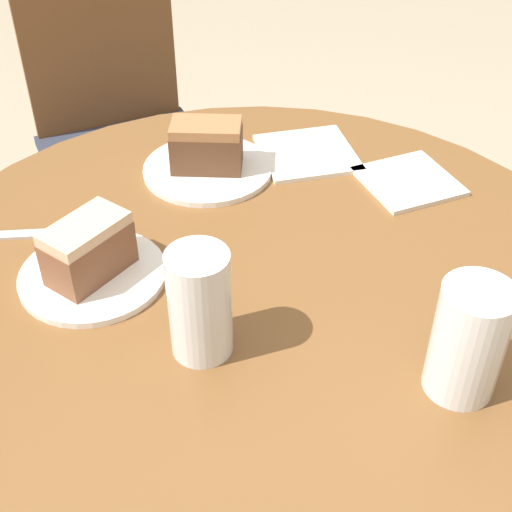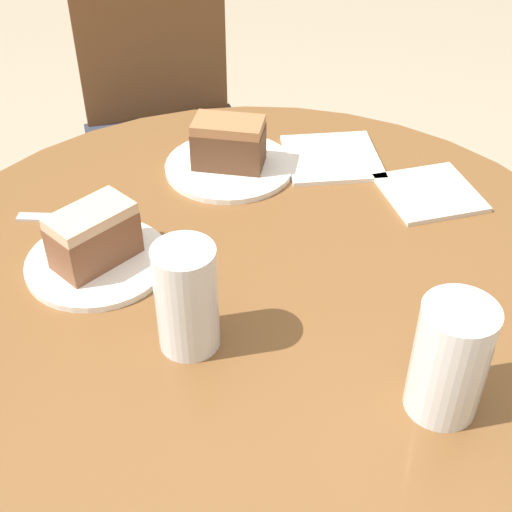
{
  "view_description": "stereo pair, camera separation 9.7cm",
  "coord_description": "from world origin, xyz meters",
  "px_view_note": "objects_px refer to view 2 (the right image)",
  "views": [
    {
      "loc": [
        -0.27,
        -0.7,
        1.39
      ],
      "look_at": [
        0.0,
        0.0,
        0.79
      ],
      "focal_mm": 50.0,
      "sensor_mm": 36.0,
      "label": 1
    },
    {
      "loc": [
        -0.18,
        -0.73,
        1.39
      ],
      "look_at": [
        0.0,
        0.0,
        0.79
      ],
      "focal_mm": 50.0,
      "sensor_mm": 36.0,
      "label": 2
    }
  ],
  "objects_px": {
    "plate_far": "(229,167)",
    "cake_slice_far": "(229,143)",
    "chair": "(169,138)",
    "plate_near": "(98,262)",
    "cake_slice_near": "(93,236)",
    "glass_water": "(187,303)",
    "glass_lemonade": "(449,364)"
  },
  "relations": [
    {
      "from": "plate_far",
      "to": "cake_slice_far",
      "type": "height_order",
      "value": "cake_slice_far"
    },
    {
      "from": "cake_slice_far",
      "to": "chair",
      "type": "bearing_deg",
      "value": 93.37
    },
    {
      "from": "plate_near",
      "to": "cake_slice_near",
      "type": "relative_size",
      "value": 1.52
    },
    {
      "from": "plate_far",
      "to": "cake_slice_far",
      "type": "xyz_separation_m",
      "value": [
        0.0,
        0.0,
        0.05
      ]
    },
    {
      "from": "plate_near",
      "to": "glass_water",
      "type": "bearing_deg",
      "value": -60.78
    },
    {
      "from": "glass_lemonade",
      "to": "glass_water",
      "type": "height_order",
      "value": "glass_lemonade"
    },
    {
      "from": "glass_water",
      "to": "chair",
      "type": "bearing_deg",
      "value": 84.49
    },
    {
      "from": "plate_far",
      "to": "glass_lemonade",
      "type": "height_order",
      "value": "glass_lemonade"
    },
    {
      "from": "glass_lemonade",
      "to": "glass_water",
      "type": "bearing_deg",
      "value": 147.57
    },
    {
      "from": "cake_slice_near",
      "to": "cake_slice_far",
      "type": "height_order",
      "value": "cake_slice_near"
    },
    {
      "from": "glass_lemonade",
      "to": "cake_slice_far",
      "type": "bearing_deg",
      "value": 103.03
    },
    {
      "from": "plate_near",
      "to": "chair",
      "type": "bearing_deg",
      "value": 76.44
    },
    {
      "from": "plate_far",
      "to": "glass_lemonade",
      "type": "xyz_separation_m",
      "value": [
        0.13,
        -0.56,
        0.06
      ]
    },
    {
      "from": "plate_far",
      "to": "glass_lemonade",
      "type": "distance_m",
      "value": 0.57
    },
    {
      "from": "plate_near",
      "to": "plate_far",
      "type": "xyz_separation_m",
      "value": [
        0.24,
        0.21,
        0.0
      ]
    },
    {
      "from": "cake_slice_far",
      "to": "glass_lemonade",
      "type": "bearing_deg",
      "value": -76.97
    },
    {
      "from": "plate_near",
      "to": "glass_water",
      "type": "relative_size",
      "value": 1.39
    },
    {
      "from": "plate_near",
      "to": "cake_slice_far",
      "type": "height_order",
      "value": "cake_slice_far"
    },
    {
      "from": "chair",
      "to": "cake_slice_far",
      "type": "distance_m",
      "value": 0.7
    },
    {
      "from": "chair",
      "to": "glass_lemonade",
      "type": "relative_size",
      "value": 5.92
    },
    {
      "from": "chair",
      "to": "cake_slice_near",
      "type": "relative_size",
      "value": 6.51
    },
    {
      "from": "cake_slice_near",
      "to": "cake_slice_far",
      "type": "xyz_separation_m",
      "value": [
        0.24,
        0.21,
        -0.0
      ]
    },
    {
      "from": "chair",
      "to": "glass_lemonade",
      "type": "height_order",
      "value": "glass_lemonade"
    },
    {
      "from": "chair",
      "to": "plate_near",
      "type": "bearing_deg",
      "value": -107.17
    },
    {
      "from": "chair",
      "to": "glass_lemonade",
      "type": "bearing_deg",
      "value": -85.61
    },
    {
      "from": "glass_lemonade",
      "to": "plate_far",
      "type": "bearing_deg",
      "value": 103.03
    },
    {
      "from": "glass_lemonade",
      "to": "glass_water",
      "type": "relative_size",
      "value": 1.01
    },
    {
      "from": "cake_slice_far",
      "to": "plate_far",
      "type": "bearing_deg",
      "value": 180.0
    },
    {
      "from": "cake_slice_near",
      "to": "glass_water",
      "type": "xyz_separation_m",
      "value": [
        0.1,
        -0.18,
        0.01
      ]
    },
    {
      "from": "plate_near",
      "to": "plate_far",
      "type": "height_order",
      "value": "same"
    },
    {
      "from": "plate_near",
      "to": "glass_lemonade",
      "type": "distance_m",
      "value": 0.51
    },
    {
      "from": "cake_slice_near",
      "to": "glass_lemonade",
      "type": "relative_size",
      "value": 0.91
    }
  ]
}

